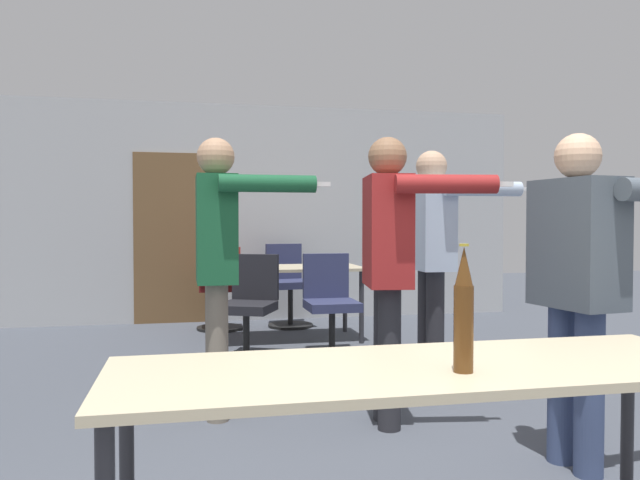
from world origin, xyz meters
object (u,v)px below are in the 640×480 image
(office_chair_near_pushed, at_px, (220,291))
(person_left_plaid, at_px, (579,269))
(person_center_tall, at_px, (433,242))
(office_chair_side_rolled, at_px, (330,308))
(office_chair_far_left, at_px, (249,310))
(person_near_casual, at_px, (390,252))
(person_far_watching, at_px, (219,249))
(beer_bottle, at_px, (464,312))
(office_chair_mid_tucked, at_px, (288,287))

(office_chair_near_pushed, bearing_deg, person_left_plaid, -69.22)
(person_center_tall, distance_m, office_chair_side_rolled, 1.38)
(office_chair_far_left, bearing_deg, person_near_casual, 132.03)
(office_chair_near_pushed, bearing_deg, person_far_watching, -91.72)
(office_chair_side_rolled, height_order, office_chair_far_left, same)
(person_far_watching, bearing_deg, beer_bottle, 16.30)
(person_near_casual, xyz_separation_m, office_chair_mid_tucked, (-0.03, 3.65, -0.59))
(person_far_watching, distance_m, person_center_tall, 1.74)
(office_chair_side_rolled, distance_m, beer_bottle, 3.85)
(person_left_plaid, distance_m, office_chair_far_left, 3.20)
(person_center_tall, relative_size, person_near_casual, 1.02)
(person_far_watching, bearing_deg, office_chair_mid_tucked, 163.21)
(person_far_watching, height_order, person_center_tall, person_center_tall)
(person_near_casual, xyz_separation_m, person_left_plaid, (0.70, -0.83, -0.05))
(person_near_casual, xyz_separation_m, beer_bottle, (-0.35, -1.78, -0.10))
(person_far_watching, height_order, beer_bottle, person_far_watching)
(office_chair_mid_tucked, height_order, beer_bottle, beer_bottle)
(office_chair_side_rolled, relative_size, beer_bottle, 2.31)
(person_far_watching, xyz_separation_m, office_chair_near_pushed, (0.16, 3.12, -0.61))
(person_far_watching, distance_m, office_chair_mid_tucked, 3.47)
(person_left_plaid, xyz_separation_m, office_chair_near_pushed, (-1.53, 4.32, -0.54))
(person_center_tall, xyz_separation_m, office_chair_side_rolled, (-0.56, 1.09, -0.64))
(person_near_casual, bearing_deg, person_center_tall, 153.54)
(office_chair_far_left, bearing_deg, office_chair_near_pushed, -58.59)
(office_chair_side_rolled, bearing_deg, person_left_plaid, 101.86)
(person_near_casual, height_order, person_left_plaid, person_near_casual)
(office_chair_near_pushed, distance_m, office_chair_side_rolled, 1.75)
(beer_bottle, bearing_deg, person_center_tall, 69.57)
(office_chair_far_left, bearing_deg, office_chair_mid_tucked, -86.58)
(person_center_tall, bearing_deg, person_near_casual, -33.53)
(office_chair_far_left, bearing_deg, beer_bottle, 118.72)
(person_near_casual, xyz_separation_m, office_chair_side_rolled, (0.10, 2.01, -0.61))
(office_chair_side_rolled, relative_size, office_chair_far_left, 1.00)
(office_chair_far_left, distance_m, office_chair_mid_tucked, 1.74)
(person_left_plaid, bearing_deg, office_chair_mid_tucked, -178.43)
(person_near_casual, relative_size, office_chair_far_left, 1.87)
(office_chair_near_pushed, bearing_deg, beer_bottle, -83.52)
(person_far_watching, xyz_separation_m, person_left_plaid, (1.69, -1.20, -0.06))
(person_left_plaid, relative_size, office_chair_near_pushed, 1.75)
(person_far_watching, distance_m, office_chair_far_left, 1.80)
(person_far_watching, bearing_deg, person_near_casual, 69.09)
(person_center_tall, distance_m, office_chair_near_pushed, 3.03)
(person_left_plaid, bearing_deg, person_near_casual, -147.61)
(office_chair_near_pushed, relative_size, office_chair_mid_tucked, 0.99)
(person_near_casual, relative_size, office_chair_side_rolled, 1.88)
(person_center_tall, bearing_deg, beer_bottle, -18.56)
(person_center_tall, height_order, person_left_plaid, person_center_tall)
(office_chair_mid_tucked, xyz_separation_m, beer_bottle, (-0.32, -5.43, 0.49))
(office_chair_far_left, distance_m, beer_bottle, 3.84)
(office_chair_near_pushed, xyz_separation_m, office_chair_side_rolled, (0.93, -1.48, -0.02))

